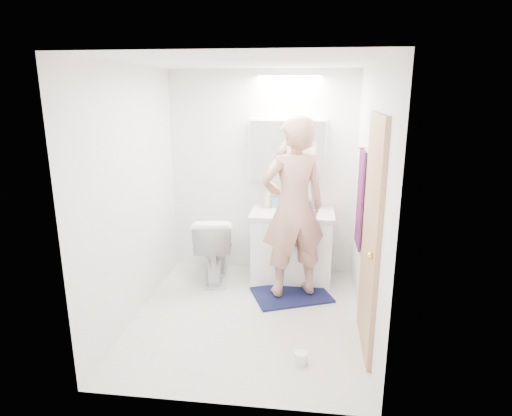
% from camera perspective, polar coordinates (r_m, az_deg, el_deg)
% --- Properties ---
extents(floor, '(2.50, 2.50, 0.00)m').
position_cam_1_polar(floor, '(4.45, -1.07, -14.00)').
color(floor, silver).
rests_on(floor, ground).
extents(ceiling, '(2.50, 2.50, 0.00)m').
position_cam_1_polar(ceiling, '(3.88, -1.25, 18.59)').
color(ceiling, white).
rests_on(ceiling, floor).
extents(wall_back, '(2.50, 0.00, 2.50)m').
position_cam_1_polar(wall_back, '(5.21, 0.81, 4.51)').
color(wall_back, white).
rests_on(wall_back, floor).
extents(wall_front, '(2.50, 0.00, 2.50)m').
position_cam_1_polar(wall_front, '(2.82, -4.79, -5.06)').
color(wall_front, white).
rests_on(wall_front, floor).
extents(wall_left, '(0.00, 2.50, 2.50)m').
position_cam_1_polar(wall_left, '(4.29, -15.85, 1.55)').
color(wall_left, white).
rests_on(wall_left, floor).
extents(wall_right, '(0.00, 2.50, 2.50)m').
position_cam_1_polar(wall_right, '(4.00, 14.66, 0.64)').
color(wall_right, white).
rests_on(wall_right, floor).
extents(vanity_cabinet, '(0.90, 0.55, 0.78)m').
position_cam_1_polar(vanity_cabinet, '(5.13, 4.67, -5.13)').
color(vanity_cabinet, white).
rests_on(vanity_cabinet, floor).
extents(countertop, '(0.95, 0.58, 0.04)m').
position_cam_1_polar(countertop, '(5.00, 4.77, -0.73)').
color(countertop, white).
rests_on(countertop, vanity_cabinet).
extents(sink_basin, '(0.36, 0.36, 0.03)m').
position_cam_1_polar(sink_basin, '(5.02, 4.79, -0.25)').
color(sink_basin, white).
rests_on(sink_basin, countertop).
extents(faucet, '(0.02, 0.02, 0.16)m').
position_cam_1_polar(faucet, '(5.19, 4.90, 1.00)').
color(faucet, silver).
rests_on(faucet, countertop).
extents(medicine_cabinet, '(0.88, 0.14, 0.70)m').
position_cam_1_polar(medicine_cabinet, '(5.06, 4.14, 7.59)').
color(medicine_cabinet, white).
rests_on(medicine_cabinet, wall_back).
extents(mirror_panel, '(0.84, 0.01, 0.66)m').
position_cam_1_polar(mirror_panel, '(4.99, 4.09, 7.48)').
color(mirror_panel, silver).
rests_on(mirror_panel, medicine_cabinet).
extents(toilet, '(0.54, 0.83, 0.79)m').
position_cam_1_polar(toilet, '(5.13, -5.44, -5.11)').
color(toilet, white).
rests_on(toilet, floor).
extents(bath_rug, '(0.95, 0.81, 0.02)m').
position_cam_1_polar(bath_rug, '(4.85, 4.65, -11.24)').
color(bath_rug, '#13163D').
rests_on(bath_rug, floor).
extents(person, '(0.81, 0.68, 1.89)m').
position_cam_1_polar(person, '(4.50, 4.91, -0.02)').
color(person, tan).
rests_on(person, bath_rug).
extents(door, '(0.04, 0.80, 2.00)m').
position_cam_1_polar(door, '(3.72, 14.81, -3.70)').
color(door, tan).
rests_on(door, wall_right).
extents(door_knob, '(0.06, 0.06, 0.06)m').
position_cam_1_polar(door_knob, '(3.45, 14.72, -6.09)').
color(door_knob, gold).
rests_on(door_knob, door).
extents(towel, '(0.02, 0.42, 1.00)m').
position_cam_1_polar(towel, '(4.55, 13.45, 1.18)').
color(towel, '#181137').
rests_on(towel, wall_right).
extents(towel_hook, '(0.07, 0.02, 0.02)m').
position_cam_1_polar(towel_hook, '(4.45, 13.70, 7.69)').
color(towel_hook, silver).
rests_on(towel_hook, wall_right).
extents(soap_bottle_a, '(0.10, 0.10, 0.25)m').
position_cam_1_polar(soap_bottle_a, '(5.13, 1.43, 1.39)').
color(soap_bottle_a, '#CBB583').
rests_on(soap_bottle_a, countertop).
extents(soap_bottle_b, '(0.10, 0.10, 0.18)m').
position_cam_1_polar(soap_bottle_b, '(5.15, 2.61, 1.10)').
color(soap_bottle_b, '#5292B1').
rests_on(soap_bottle_b, countertop).
extents(toothbrush_cup, '(0.13, 0.13, 0.10)m').
position_cam_1_polar(toothbrush_cup, '(5.13, 7.66, 0.43)').
color(toothbrush_cup, '#3F54BE').
rests_on(toothbrush_cup, countertop).
extents(toilet_paper_roll, '(0.11, 0.11, 0.10)m').
position_cam_1_polar(toilet_paper_roll, '(3.79, 5.89, -18.90)').
color(toilet_paper_roll, white).
rests_on(toilet_paper_roll, floor).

